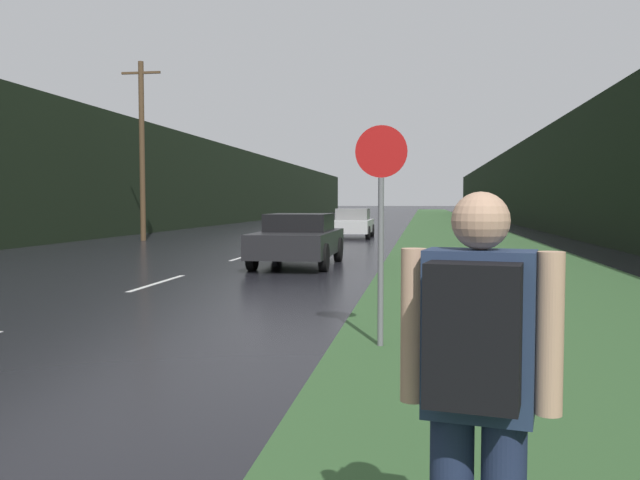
{
  "coord_description": "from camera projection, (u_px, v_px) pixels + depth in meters",
  "views": [
    {
      "loc": [
        5.61,
        -0.8,
        1.74
      ],
      "look_at": [
        3.38,
        13.85,
        0.9
      ],
      "focal_mm": 38.0,
      "sensor_mm": 36.0,
      "label": 1
    }
  ],
  "objects": [
    {
      "name": "lane_stripe_c",
      "position": [
        158.0,
        283.0,
        14.51
      ],
      "size": [
        0.12,
        3.0,
        0.01
      ],
      "primitive_type": "cube",
      "color": "silver",
      "rests_on": "ground_plane"
    },
    {
      "name": "hitchhiker_with_backpack",
      "position": [
        477.0,
        390.0,
        2.59
      ],
      "size": [
        0.61,
        0.48,
        1.78
      ],
      "rotation": [
        0.0,
        0.0,
        -0.19
      ],
      "color": "#1E2847",
      "rests_on": "ground_plane"
    },
    {
      "name": "lane_stripe_e",
      "position": [
        287.0,
        243.0,
        28.33
      ],
      "size": [
        0.12,
        3.0,
        0.01
      ],
      "primitive_type": "cube",
      "color": "silver",
      "rests_on": "ground_plane"
    },
    {
      "name": "grass_verge",
      "position": [
        455.0,
        231.0,
        40.08
      ],
      "size": [
        6.0,
        240.0,
        0.02
      ],
      "primitive_type": "cube",
      "color": "#33562D",
      "rests_on": "ground_plane"
    },
    {
      "name": "car_passing_near",
      "position": [
        299.0,
        239.0,
        18.44
      ],
      "size": [
        2.04,
        4.67,
        1.41
      ],
      "rotation": [
        0.0,
        0.0,
        3.14
      ],
      "color": "black",
      "rests_on": "ground_plane"
    },
    {
      "name": "treeline_far_side",
      "position": [
        213.0,
        185.0,
        52.49
      ],
      "size": [
        2.0,
        140.0,
        6.18
      ],
      "primitive_type": "cube",
      "color": "black",
      "rests_on": "ground_plane"
    },
    {
      "name": "stop_sign",
      "position": [
        381.0,
        215.0,
        8.0
      ],
      "size": [
        0.62,
        0.07,
        2.64
      ],
      "color": "slate",
      "rests_on": "ground_plane"
    },
    {
      "name": "car_passing_far",
      "position": [
        353.0,
        223.0,
        32.62
      ],
      "size": [
        1.89,
        4.07,
        1.42
      ],
      "rotation": [
        0.0,
        0.0,
        3.14
      ],
      "color": "#BCBCBC",
      "rests_on": "ground_plane"
    },
    {
      "name": "treeline_near_side",
      "position": [
        534.0,
        184.0,
        48.88
      ],
      "size": [
        2.0,
        140.0,
        6.05
      ],
      "primitive_type": "cube",
      "color": "black",
      "rests_on": "ground_plane"
    },
    {
      "name": "lane_stripe_d",
      "position": [
        243.0,
        257.0,
        21.42
      ],
      "size": [
        0.12,
        3.0,
        0.01
      ],
      "primitive_type": "cube",
      "color": "silver",
      "rests_on": "ground_plane"
    },
    {
      "name": "utility_pole_far",
      "position": [
        142.0,
        149.0,
        30.26
      ],
      "size": [
        1.8,
        0.24,
        7.98
      ],
      "color": "#4C3823",
      "rests_on": "ground_plane"
    }
  ]
}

